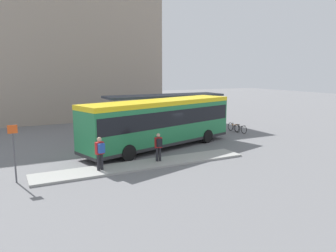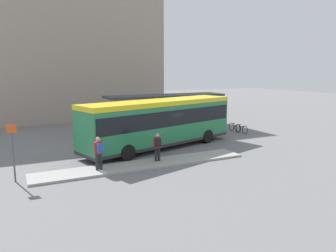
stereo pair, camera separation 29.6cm
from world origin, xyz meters
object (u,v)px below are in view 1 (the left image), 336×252
object	(u,v)px
pedestrian_companion	(100,151)
bicycle_orange	(234,127)
city_bus	(161,120)
pedestrian_waiting	(159,145)
bicycle_black	(240,129)
platform_sign	(14,151)

from	to	relation	value
pedestrian_companion	bicycle_orange	size ratio (longest dim) A/B	1.03
city_bus	pedestrian_waiting	size ratio (longest dim) A/B	7.30
city_bus	bicycle_black	size ratio (longest dim) A/B	7.28
pedestrian_companion	bicycle_orange	bearing A→B (deg)	-75.63
pedestrian_waiting	bicycle_orange	xyz separation A→B (m)	(10.24, 6.07, -0.69)
bicycle_black	pedestrian_companion	bearing A→B (deg)	-71.26
bicycle_black	bicycle_orange	xyz separation A→B (m)	(-0.10, 0.72, 0.02)
pedestrian_waiting	pedestrian_companion	xyz separation A→B (m)	(-3.47, -0.18, 0.08)
bicycle_black	pedestrian_waiting	bearing A→B (deg)	-65.73
bicycle_black	bicycle_orange	bearing A→B (deg)	-175.44
pedestrian_waiting	platform_sign	size ratio (longest dim) A/B	0.58
city_bus	pedestrian_waiting	world-z (taller)	city_bus
bicycle_black	bicycle_orange	distance (m)	0.73
pedestrian_companion	bicycle_orange	xyz separation A→B (m)	(13.71, 6.25, -0.76)
pedestrian_companion	city_bus	bearing A→B (deg)	-65.74
bicycle_orange	platform_sign	xyz separation A→B (m)	(-17.74, -5.97, 1.19)
pedestrian_waiting	bicycle_orange	bearing A→B (deg)	-50.67
bicycle_orange	pedestrian_waiting	bearing A→B (deg)	-58.04
bicycle_black	bicycle_orange	size ratio (longest dim) A/B	0.96
platform_sign	bicycle_orange	bearing A→B (deg)	18.60
pedestrian_waiting	bicycle_orange	size ratio (longest dim) A/B	0.95
bicycle_orange	platform_sign	distance (m)	18.76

